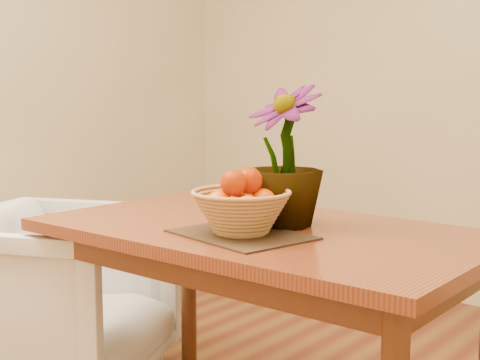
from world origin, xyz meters
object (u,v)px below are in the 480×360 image
Objects in this scene: table at (261,253)px; armchair at (57,289)px; wicker_basket at (241,214)px; potted_plant at (283,156)px.

armchair reaches higher than table.
armchair is at bearing 177.70° from wicker_basket.
potted_plant is at bearing 86.55° from wicker_basket.
potted_plant is (0.01, 0.19, 0.16)m from wicker_basket.
table is 0.97m from armchair.
potted_plant reaches higher than armchair.
table is 4.77× the size of wicker_basket.
wicker_basket is 1.06m from armchair.
wicker_basket reaches higher than table.
wicker_basket is 0.25m from potted_plant.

